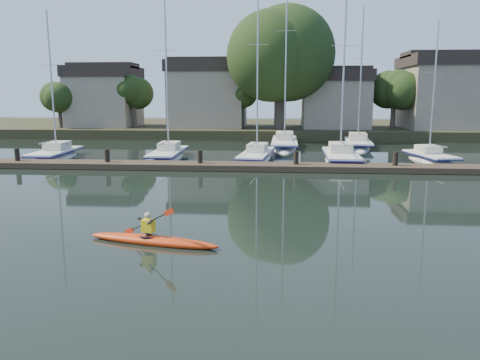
# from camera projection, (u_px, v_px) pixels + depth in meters

# --- Properties ---
(ground) EXTENTS (160.00, 160.00, 0.00)m
(ground) POSITION_uv_depth(u_px,v_px,m) (220.00, 236.00, 15.51)
(ground) COLOR black
(ground) RESTS_ON ground
(kayak) EXTENTS (4.45, 1.51, 1.41)m
(kayak) POSITION_uv_depth(u_px,v_px,m) (152.00, 238.00, 14.70)
(kayak) COLOR #CE3E0F
(kayak) RESTS_ON ground
(dock) EXTENTS (34.00, 2.00, 1.80)m
(dock) POSITION_uv_depth(u_px,v_px,m) (248.00, 166.00, 29.19)
(dock) COLOR #422F25
(dock) RESTS_ON ground
(sailboat_0) EXTENTS (2.45, 7.48, 11.71)m
(sailboat_0) POSITION_uv_depth(u_px,v_px,m) (56.00, 161.00, 34.34)
(sailboat_0) COLOR white
(sailboat_0) RESTS_ON ground
(sailboat_1) EXTENTS (2.27, 8.21, 13.33)m
(sailboat_1) POSITION_uv_depth(u_px,v_px,m) (168.00, 161.00, 34.39)
(sailboat_1) COLOR white
(sailboat_1) RESTS_ON ground
(sailboat_2) EXTENTS (2.78, 8.51, 13.83)m
(sailboat_2) POSITION_uv_depth(u_px,v_px,m) (256.00, 162.00, 33.73)
(sailboat_2) COLOR white
(sailboat_2) RESTS_ON ground
(sailboat_3) EXTENTS (2.46, 8.54, 13.68)m
(sailboat_3) POSITION_uv_depth(u_px,v_px,m) (340.00, 164.00, 32.72)
(sailboat_3) COLOR white
(sailboat_3) RESTS_ON ground
(sailboat_4) EXTENTS (2.97, 6.51, 10.67)m
(sailboat_4) POSITION_uv_depth(u_px,v_px,m) (430.00, 164.00, 32.92)
(sailboat_4) COLOR white
(sailboat_4) RESTS_ON ground
(sailboat_6) EXTENTS (2.41, 10.82, 17.16)m
(sailboat_6) POSITION_uv_depth(u_px,v_px,m) (284.00, 149.00, 41.74)
(sailboat_6) COLOR white
(sailboat_6) RESTS_ON ground
(sailboat_7) EXTENTS (2.94, 8.46, 13.38)m
(sailboat_7) POSITION_uv_depth(u_px,v_px,m) (358.00, 150.00, 41.48)
(sailboat_7) COLOR white
(sailboat_7) RESTS_ON ground
(shore) EXTENTS (90.00, 25.25, 12.75)m
(shore) POSITION_uv_depth(u_px,v_px,m) (277.00, 107.00, 54.28)
(shore) COLOR #253018
(shore) RESTS_ON ground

